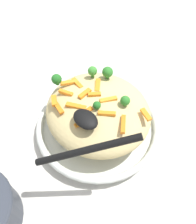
{
  "coord_description": "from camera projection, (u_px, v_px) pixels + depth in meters",
  "views": [
    {
      "loc": [
        -0.22,
        0.21,
        0.47
      ],
      "look_at": [
        0.0,
        0.0,
        0.07
      ],
      "focal_mm": 34.68,
      "sensor_mm": 36.0,
      "label": 1
    }
  ],
  "objects": [
    {
      "name": "carrot_piece_2",
      "position": [
        69.0,
        82.0,
        0.5
      ],
      "size": [
        0.03,
        0.04,
        0.01
      ],
      "primitive_type": "cube",
      "rotation": [
        0.0,
        0.0,
        1.04
      ],
      "color": "orange",
      "rests_on": "pasta_mound"
    },
    {
      "name": "pasta_mound",
      "position": [
        98.0,
        111.0,
        0.5
      ],
      "size": [
        0.25,
        0.23,
        0.09
      ],
      "primitive_type": "ellipsoid",
      "color": "#D1BA7A",
      "rests_on": "serving_bowl"
    },
    {
      "name": "broccoli_floret_4",
      "position": [
        97.0,
        105.0,
        0.44
      ],
      "size": [
        0.02,
        0.02,
        0.02
      ],
      "color": "#205B1C",
      "rests_on": "pasta_mound"
    },
    {
      "name": "carrot_piece_5",
      "position": [
        58.0,
        108.0,
        0.45
      ],
      "size": [
        0.04,
        0.02,
        0.01
      ],
      "primitive_type": "cube",
      "rotation": [
        0.0,
        0.0,
        6.09
      ],
      "color": "orange",
      "rests_on": "pasta_mound"
    },
    {
      "name": "broccoli_floret_0",
      "position": [
        92.0,
        71.0,
        0.5
      ],
      "size": [
        0.02,
        0.02,
        0.03
      ],
      "color": "#377928",
      "rests_on": "pasta_mound"
    },
    {
      "name": "broccoli_floret_1",
      "position": [
        57.0,
        79.0,
        0.48
      ],
      "size": [
        0.02,
        0.02,
        0.03
      ],
      "color": "#205B1C",
      "rests_on": "pasta_mound"
    },
    {
      "name": "carrot_piece_10",
      "position": [
        79.0,
        83.0,
        0.5
      ],
      "size": [
        0.04,
        0.01,
        0.01
      ],
      "primitive_type": "cube",
      "rotation": [
        0.0,
        0.0,
        6.14
      ],
      "color": "orange",
      "rests_on": "pasta_mound"
    },
    {
      "name": "carrot_piece_11",
      "position": [
        123.0,
        124.0,
        0.42
      ],
      "size": [
        0.03,
        0.04,
        0.01
      ],
      "primitive_type": "cube",
      "rotation": [
        0.0,
        0.0,
        2.27
      ],
      "color": "orange",
      "rests_on": "pasta_mound"
    },
    {
      "name": "serving_spoon",
      "position": [
        86.0,
        130.0,
        0.39
      ],
      "size": [
        0.15,
        0.14,
        0.08
      ],
      "color": "black",
      "rests_on": "pasta_mound"
    },
    {
      "name": "carrot_piece_13",
      "position": [
        108.0,
        99.0,
        0.46
      ],
      "size": [
        0.03,
        0.04,
        0.01
      ],
      "primitive_type": "cube",
      "rotation": [
        0.0,
        0.0,
        1.06
      ],
      "color": "orange",
      "rests_on": "pasta_mound"
    },
    {
      "name": "carrot_piece_0",
      "position": [
        85.0,
        94.0,
        0.47
      ],
      "size": [
        0.01,
        0.03,
        0.01
      ],
      "primitive_type": "cube",
      "rotation": [
        0.0,
        0.0,
        1.63
      ],
      "color": "orange",
      "rests_on": "pasta_mound"
    },
    {
      "name": "carrot_piece_4",
      "position": [
        95.0,
        94.0,
        0.46
      ],
      "size": [
        0.02,
        0.03,
        0.01
      ],
      "primitive_type": "cube",
      "rotation": [
        0.0,
        0.0,
        4.01
      ],
      "color": "orange",
      "rests_on": "pasta_mound"
    },
    {
      "name": "carrot_piece_3",
      "position": [
        80.0,
        123.0,
        0.43
      ],
      "size": [
        0.01,
        0.03,
        0.01
      ],
      "primitive_type": "cube",
      "rotation": [
        0.0,
        0.0,
        4.57
      ],
      "color": "orange",
      "rests_on": "pasta_mound"
    },
    {
      "name": "carrot_piece_9",
      "position": [
        76.0,
        106.0,
        0.45
      ],
      "size": [
        0.04,
        0.03,
        0.01
      ],
      "primitive_type": "cube",
      "rotation": [
        0.0,
        0.0,
        0.54
      ],
      "color": "orange",
      "rests_on": "pasta_mound"
    },
    {
      "name": "carrot_piece_7",
      "position": [
        54.0,
        101.0,
        0.46
      ],
      "size": [
        0.03,
        0.02,
        0.01
      ],
      "primitive_type": "cube",
      "rotation": [
        0.0,
        0.0,
        5.71
      ],
      "color": "orange",
      "rests_on": "pasta_mound"
    },
    {
      "name": "ground_plane",
      "position": [
        98.0,
        129.0,
        0.56
      ],
      "size": [
        2.4,
        2.4,
        0.0
      ],
      "primitive_type": "plane",
      "color": "beige"
    },
    {
      "name": "carrot_piece_6",
      "position": [
        146.0,
        114.0,
        0.44
      ],
      "size": [
        0.03,
        0.02,
        0.01
      ],
      "primitive_type": "cube",
      "rotation": [
        0.0,
        0.0,
        2.79
      ],
      "color": "orange",
      "rests_on": "pasta_mound"
    },
    {
      "name": "carrot_piece_8",
      "position": [
        98.0,
        85.0,
        0.49
      ],
      "size": [
        0.03,
        0.04,
        0.01
      ],
      "primitive_type": "cube",
      "rotation": [
        0.0,
        0.0,
        2.32
      ],
      "color": "orange",
      "rests_on": "pasta_mound"
    },
    {
      "name": "carrot_piece_14",
      "position": [
        85.0,
        113.0,
        0.44
      ],
      "size": [
        0.01,
        0.04,
        0.01
      ],
      "primitive_type": "cube",
      "rotation": [
        0.0,
        0.0,
        1.55
      ],
      "color": "orange",
      "rests_on": "pasta_mound"
    },
    {
      "name": "serving_bowl",
      "position": [
        98.0,
        125.0,
        0.54
      ],
      "size": [
        0.3,
        0.3,
        0.04
      ],
      "color": "silver",
      "rests_on": "ground_plane"
    },
    {
      "name": "broccoli_floret_2",
      "position": [
        108.0,
        72.0,
        0.5
      ],
      "size": [
        0.03,
        0.03,
        0.03
      ],
      "color": "#296820",
      "rests_on": "pasta_mound"
    },
    {
      "name": "broccoli_floret_3",
      "position": [
        125.0,
        101.0,
        0.45
      ],
      "size": [
        0.02,
        0.02,
        0.02
      ],
      "color": "#296820",
      "rests_on": "pasta_mound"
    },
    {
      "name": "carrot_piece_1",
      "position": [
        107.0,
        113.0,
        0.43
      ],
      "size": [
        0.03,
        0.03,
        0.01
      ],
      "primitive_type": "cube",
      "rotation": [
        0.0,
        0.0,
        3.87
      ],
      "color": "orange",
      "rests_on": "pasta_mound"
    },
    {
      "name": "carrot_piece_12",
      "position": [
        66.0,
        93.0,
        0.48
      ],
      "size": [
        0.03,
        0.02,
        0.01
      ],
      "primitive_type": "cube",
      "rotation": [
        0.0,
        0.0,
        3.55
      ],
      "color": "orange",
      "rests_on": "pasta_mound"
    }
  ]
}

